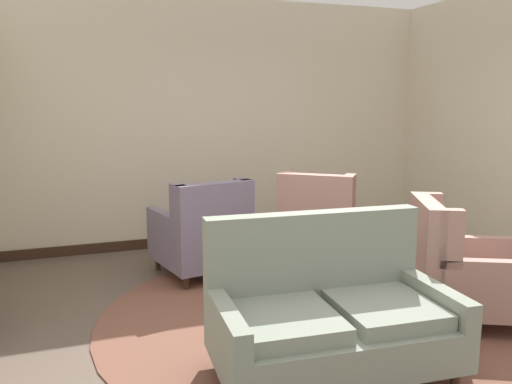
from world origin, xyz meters
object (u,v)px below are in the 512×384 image
settee (330,315)px  side_table (388,243)px  armchair_foreground_right (461,271)px  coffee_table (303,283)px  armchair_near_window (203,235)px  porcelain_vase (304,255)px  armchair_far_left (319,232)px

settee → side_table: size_ratio=2.25×
armchair_foreground_right → side_table: armchair_foreground_right is taller
coffee_table → armchair_near_window: (-0.45, 1.45, 0.07)m
porcelain_vase → settee: 0.80m
side_table → armchair_near_window: bearing=150.8°
armchair_near_window → settee: bearing=85.8°
coffee_table → armchair_far_left: (0.69, 1.10, 0.10)m
armchair_foreground_right → armchair_near_window: armchair_near_window is taller
armchair_near_window → side_table: armchair_near_window is taller
porcelain_vase → armchair_far_left: armchair_far_left is taller
side_table → settee: bearing=-135.1°
settee → armchair_foreground_right: size_ratio=1.36×
coffee_table → settee: size_ratio=0.55×
coffee_table → armchair_near_window: 1.52m
porcelain_vase → armchair_far_left: bearing=57.8°
porcelain_vase → settee: settee is taller
armchair_far_left → settee: bearing=104.0°
settee → side_table: bearing=48.5°
porcelain_vase → side_table: 1.27m
settee → side_table: (1.30, 1.30, 0.02)m
armchair_foreground_right → armchair_far_left: armchair_far_left is taller
settee → armchair_near_window: bearing=101.3°
porcelain_vase → armchair_far_left: 1.28m
armchair_foreground_right → armchair_near_window: bearing=69.9°
armchair_near_window → side_table: (1.60, -0.89, -0.00)m
armchair_far_left → side_table: bearing=169.1°
armchair_far_left → coffee_table: bearing=96.4°
coffee_table → porcelain_vase: porcelain_vase is taller
porcelain_vase → armchair_foreground_right: bearing=-15.9°
side_table → coffee_table: bearing=-154.3°
coffee_table → side_table: bearing=25.7°
coffee_table → settee: 0.76m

